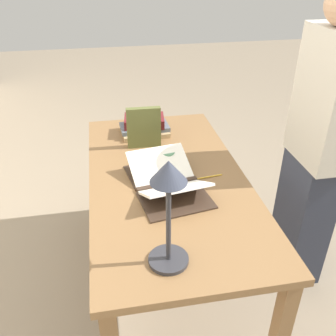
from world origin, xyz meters
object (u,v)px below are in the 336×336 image
coffee_mug (168,159)px  person_reader (317,155)px  open_book (167,181)px  reading_lamp (169,196)px  pencil (207,177)px  book_stack_tall (144,126)px  book_standing_upright (144,128)px

coffee_mug → person_reader: person_reader is taller
coffee_mug → person_reader: size_ratio=0.06×
open_book → coffee_mug: bearing=-20.9°
open_book → reading_lamp: bearing=160.9°
pencil → person_reader: (0.03, -0.59, 0.05)m
book_stack_tall → reading_lamp: size_ratio=0.70×
pencil → person_reader: bearing=-86.9°
person_reader → book_stack_tall: bearing=-122.4°
person_reader → pencil: bearing=-86.9°
open_book → coffee_mug: open_book is taller
coffee_mug → pencil: coffee_mug is taller
book_standing_upright → person_reader: bearing=-111.0°
coffee_mug → person_reader: (-0.11, -0.76, 0.01)m
open_book → coffee_mug: 0.19m
open_book → coffee_mug: size_ratio=5.66×
person_reader → book_standing_upright: bearing=-112.6°
book_stack_tall → pencil: book_stack_tall is taller
coffee_mug → reading_lamp: bearing=169.8°
open_book → book_standing_upright: (0.42, 0.05, 0.08)m
pencil → reading_lamp: bearing=151.1°
book_stack_tall → coffee_mug: size_ratio=3.17×
open_book → person_reader: bearing=-94.4°
book_standing_upright → book_stack_tall: bearing=-6.0°
book_stack_tall → person_reader: person_reader is taller
person_reader → coffee_mug: bearing=-98.4°
open_book → book_standing_upright: 0.44m
book_standing_upright → reading_lamp: reading_lamp is taller
reading_lamp → coffee_mug: size_ratio=4.55×
coffee_mug → pencil: bearing=-130.7°
pencil → person_reader: 0.59m
coffee_mug → pencil: size_ratio=0.57×
reading_lamp → pencil: 0.66m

